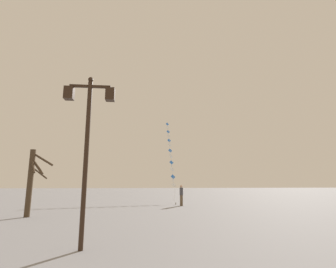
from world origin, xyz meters
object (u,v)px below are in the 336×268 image
at_px(bare_tree, 31,180).
at_px(kite_train, 170,150).
at_px(kite_flyer, 181,195).
at_px(twin_lantern_lamp_post, 88,126).

bearing_deg(bare_tree, kite_train, 57.82).
distance_m(kite_train, bare_tree, 18.59).
bearing_deg(kite_flyer, kite_train, 0.25).
height_order(kite_train, kite_flyer, kite_train).
bearing_deg(kite_train, bare_tree, -122.18).
bearing_deg(bare_tree, twin_lantern_lamp_post, -59.14).
xyz_separation_m(twin_lantern_lamp_post, kite_train, (5.11, 23.08, 2.21)).
bearing_deg(bare_tree, kite_flyer, 33.28).
bearing_deg(kite_train, twin_lantern_lamp_post, -102.50).
bearing_deg(kite_flyer, twin_lantern_lamp_post, 160.91).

